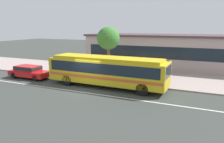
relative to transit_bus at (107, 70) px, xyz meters
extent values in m
plane|color=#373C38|center=(-1.26, -1.53, -1.57)|extent=(120.00, 120.00, 0.00)
cube|color=#A4918B|center=(-1.26, 5.35, -1.51)|extent=(60.00, 8.00, 0.12)
cube|color=silver|center=(-1.26, -2.33, -1.57)|extent=(56.00, 0.16, 0.01)
cube|color=gold|center=(-0.02, 0.00, -0.13)|extent=(10.84, 2.68, 2.03)
cube|color=gold|center=(-0.02, 0.00, 1.01)|extent=(9.97, 2.36, 0.24)
cube|color=#19232D|center=(-0.02, 0.00, 0.27)|extent=(10.19, 2.69, 0.90)
cube|color=#D65921|center=(-0.02, 0.00, -0.50)|extent=(10.62, 2.70, 0.24)
cube|color=#19232D|center=(5.33, -0.08, 0.27)|extent=(0.15, 2.22, 0.98)
cylinder|color=black|center=(3.67, 1.06, -1.07)|extent=(1.00, 0.30, 1.00)
cylinder|color=black|center=(3.64, -1.17, -1.07)|extent=(1.00, 0.30, 1.00)
cylinder|color=black|center=(-3.46, 1.17, -1.07)|extent=(1.00, 0.30, 1.00)
cylinder|color=black|center=(-3.49, -1.07, -1.07)|extent=(1.00, 0.30, 1.00)
cube|color=red|center=(-8.79, -0.24, -1.06)|extent=(4.46, 1.79, 0.55)
cube|color=red|center=(-9.02, -0.24, -0.53)|extent=(2.50, 1.56, 0.50)
cube|color=#19232D|center=(-9.02, -0.24, -0.51)|extent=(2.55, 1.58, 0.32)
cylinder|color=black|center=(-7.32, 0.53, -1.25)|extent=(0.64, 0.22, 0.64)
cylinder|color=black|center=(-7.33, -1.02, -1.25)|extent=(0.64, 0.22, 0.64)
cylinder|color=black|center=(-10.26, 0.54, -1.25)|extent=(0.64, 0.22, 0.64)
cylinder|color=black|center=(-10.27, -1.00, -1.25)|extent=(0.64, 0.22, 0.64)
cylinder|color=navy|center=(-1.12, 2.69, -1.04)|extent=(0.14, 0.14, 0.82)
cylinder|color=navy|center=(-1.21, 2.56, -1.04)|extent=(0.14, 0.14, 0.82)
cylinder|color=gold|center=(-1.16, 2.62, -0.33)|extent=(0.48, 0.48, 0.60)
sphere|color=#D19391|center=(-1.16, 2.62, 0.08)|extent=(0.24, 0.24, 0.24)
cylinder|color=#75665B|center=(-0.35, 2.02, -1.00)|extent=(0.14, 0.14, 0.91)
cylinder|color=#75665B|center=(-0.37, 1.86, -1.00)|extent=(0.14, 0.14, 0.91)
cylinder|color=blue|center=(-0.36, 1.94, -0.23)|extent=(0.37, 0.37, 0.63)
sphere|color=#DFAB86|center=(-0.36, 1.94, 0.18)|extent=(0.20, 0.20, 0.20)
cylinder|color=#31293A|center=(1.51, 2.56, -1.05)|extent=(0.14, 0.14, 0.80)
cylinder|color=#31293A|center=(1.53, 2.40, -1.05)|extent=(0.14, 0.14, 0.80)
cylinder|color=#43455D|center=(1.52, 2.48, -0.38)|extent=(0.38, 0.38, 0.55)
sphere|color=tan|center=(1.52, 2.48, 0.01)|extent=(0.22, 0.22, 0.22)
cylinder|color=gray|center=(5.17, 1.96, -0.35)|extent=(0.08, 0.08, 2.21)
cube|color=yellow|center=(5.17, 1.96, 0.56)|extent=(0.11, 0.44, 0.56)
cylinder|color=brown|center=(-2.02, 4.66, 0.08)|extent=(0.34, 0.34, 3.06)
sphere|color=#3A7931|center=(-2.02, 4.66, 2.48)|extent=(2.48, 2.48, 2.48)
cube|color=#AC9A95|center=(2.67, 12.49, 0.44)|extent=(20.45, 6.78, 4.02)
cube|color=#19232D|center=(2.67, 9.08, 0.64)|extent=(18.81, 0.04, 1.45)
cube|color=#4B383D|center=(2.67, 12.49, 2.57)|extent=(20.85, 7.18, 0.24)
camera|label=1|loc=(8.27, -17.18, 3.76)|focal=35.31mm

